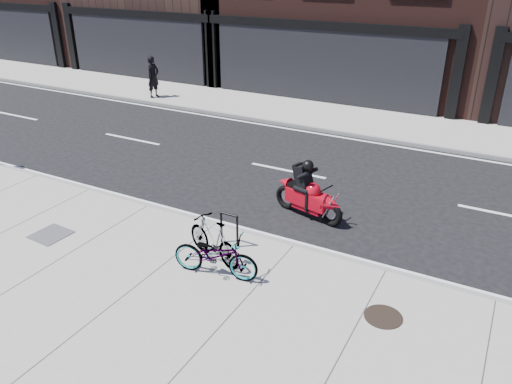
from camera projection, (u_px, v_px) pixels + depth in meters
The scene contains 10 objects.
ground at pixel (256, 196), 13.21m from camera, with size 120.00×120.00×0.00m, color black.
sidewalk_near at pixel (127, 296), 9.20m from camera, with size 60.00×6.00×0.13m, color gray.
sidewalk_far at pixel (351, 119), 19.35m from camera, with size 60.00×3.50×0.13m, color gray.
bike_rack at pixel (229, 226), 10.57m from camera, with size 0.45×0.05×0.75m.
bicycle_front at pixel (216, 255), 9.53m from camera, with size 0.60×1.72×0.90m, color gray.
bicycle_rear at pixel (214, 239), 10.03m from camera, with size 0.44×1.55×0.93m, color gray.
motorcycle at pixel (311, 195), 11.89m from camera, with size 1.94×0.82×1.47m.
pedestrian at pixel (153, 77), 21.79m from camera, with size 0.66×0.43×1.80m, color black.
manhole_cover at pixel (383, 317), 8.57m from camera, with size 0.66×0.66×0.01m, color black.
utility_grate at pixel (51, 234), 11.11m from camera, with size 0.75×0.75×0.01m, color #545457.
Camera 1 is at (5.67, -10.47, 5.72)m, focal length 35.00 mm.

